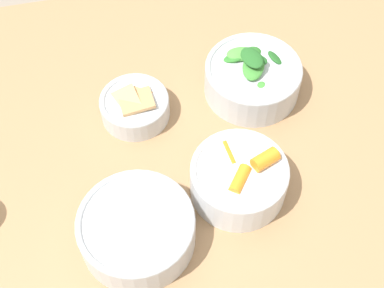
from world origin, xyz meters
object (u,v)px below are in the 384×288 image
object	(u,v)px
bowl_greens	(252,77)
bowl_cookies	(135,105)
bowl_beans_hotdog	(137,230)
bowl_carrots	(239,178)

from	to	relation	value
bowl_greens	bowl_cookies	xyz separation A→B (m)	(0.22, 0.01, -0.01)
bowl_greens	bowl_cookies	world-z (taller)	bowl_greens
bowl_greens	bowl_beans_hotdog	distance (m)	0.35
bowl_beans_hotdog	bowl_carrots	bearing A→B (deg)	-163.84
bowl_greens	bowl_beans_hotdog	world-z (taller)	bowl_greens
bowl_greens	bowl_beans_hotdog	size ratio (longest dim) A/B	0.99
bowl_beans_hotdog	bowl_cookies	distance (m)	0.24
bowl_greens	bowl_cookies	distance (m)	0.22
bowl_carrots	bowl_beans_hotdog	world-z (taller)	bowl_carrots
bowl_greens	bowl_carrots	bearing A→B (deg)	67.70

